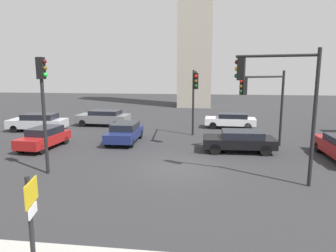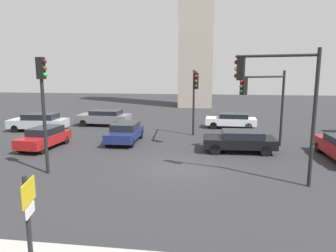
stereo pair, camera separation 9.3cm
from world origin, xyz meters
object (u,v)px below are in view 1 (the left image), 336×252
object	(u,v)px
traffic_light_3	(279,90)
car_8	(44,137)
traffic_light_1	(263,95)
car_1	(231,120)
car_3	(240,140)
direction_sign	(32,224)
traffic_light_2	(43,94)
traffic_light_0	(194,89)
car_0	(38,122)
car_4	(104,117)
car_2	(125,132)

from	to	relation	value
traffic_light_3	car_8	bearing A→B (deg)	-2.39
traffic_light_1	car_8	world-z (taller)	traffic_light_1
car_1	car_3	xyz separation A→B (m)	(-0.03, -8.21, 0.01)
direction_sign	traffic_light_1	xyz separation A→B (m)	(6.99, 14.36, 1.70)
traffic_light_2	car_3	xyz separation A→B (m)	(9.65, 5.45, -3.14)
car_1	traffic_light_0	bearing A→B (deg)	64.62
traffic_light_0	car_0	distance (m)	13.59
car_1	car_8	size ratio (longest dim) A/B	1.08
traffic_light_0	car_1	world-z (taller)	traffic_light_0
traffic_light_1	car_3	world-z (taller)	traffic_light_1
car_8	traffic_light_0	bearing A→B (deg)	113.85
traffic_light_0	car_3	size ratio (longest dim) A/B	1.14
traffic_light_0	car_1	size ratio (longest dim) A/B	1.14
traffic_light_1	car_8	size ratio (longest dim) A/B	1.22
direction_sign	car_3	distance (m)	14.64
direction_sign	car_4	xyz separation A→B (m)	(-5.89, 21.48, -1.02)
traffic_light_3	car_1	bearing A→B (deg)	-69.82
traffic_light_1	traffic_light_2	xyz separation A→B (m)	(-11.08, -6.31, 0.36)
car_2	car_1	bearing A→B (deg)	129.79
car_0	car_3	distance (m)	16.73
car_1	car_2	xyz separation A→B (m)	(-7.76, -6.60, 0.02)
car_4	car_8	xyz separation A→B (m)	(-1.01, -8.69, -0.05)
traffic_light_3	car_1	world-z (taller)	traffic_light_3
traffic_light_3	car_1	distance (m)	13.86
car_8	traffic_light_2	bearing A→B (deg)	35.24
traffic_light_1	car_2	distance (m)	9.60
traffic_light_1	traffic_light_2	distance (m)	12.76
car_2	car_4	xyz separation A→B (m)	(-3.72, 6.37, 0.05)
traffic_light_3	car_4	world-z (taller)	traffic_light_3
traffic_light_1	car_1	distance (m)	7.99
traffic_light_0	traffic_light_2	distance (m)	10.48
traffic_light_0	car_2	size ratio (longest dim) A/B	1.21
traffic_light_3	car_3	world-z (taller)	traffic_light_3
car_0	car_3	bearing A→B (deg)	159.77
car_3	traffic_light_2	bearing A→B (deg)	27.76
traffic_light_0	traffic_light_2	bearing A→B (deg)	-44.41
car_4	car_0	bearing A→B (deg)	37.03
direction_sign	traffic_light_2	xyz separation A→B (m)	(-4.10, 8.05, 2.06)
car_3	car_0	bearing A→B (deg)	-18.31
car_4	car_8	world-z (taller)	car_4
traffic_light_0	car_0	bearing A→B (deg)	-104.10
car_2	car_3	bearing A→B (deg)	77.65
traffic_light_2	car_4	xyz separation A→B (m)	(-1.79, 13.43, -3.09)
car_0	car_1	world-z (taller)	car_0
car_3	car_4	distance (m)	13.95
traffic_light_3	car_2	bearing A→B (deg)	-21.87
traffic_light_3	traffic_light_1	bearing A→B (deg)	-77.91
car_1	traffic_light_3	bearing A→B (deg)	96.82
car_3	traffic_light_3	bearing A→B (deg)	99.48
direction_sign	car_3	size ratio (longest dim) A/B	0.61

